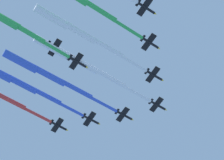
{
  "coord_description": "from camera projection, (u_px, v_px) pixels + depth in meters",
  "views": [
    {
      "loc": [
        -27.91,
        -96.87,
        18.07
      ],
      "look_at": [
        0.0,
        0.0,
        190.35
      ],
      "focal_mm": 70.59,
      "sensor_mm": 36.0,
      "label": 1
    }
  ],
  "objects": [
    {
      "name": "jet_port_inner",
      "position": [
        48.0,
        75.0,
        196.53
      ],
      "size": [
        65.78,
        23.24,
        3.83
      ],
      "color": "black"
    },
    {
      "name": "jet_trail_port",
      "position": [
        2.0,
        19.0,
        183.1
      ],
      "size": [
        60.22,
        22.96,
        3.89
      ],
      "color": "black"
    },
    {
      "name": "jet_starboard_inner",
      "position": [
        79.0,
        32.0,
        188.35
      ],
      "size": [
        64.09,
        23.24,
        3.87
      ],
      "color": "black"
    },
    {
      "name": "jet_port_mid",
      "position": [
        22.0,
        84.0,
        201.59
      ],
      "size": [
        60.36,
        21.72,
        3.9
      ],
      "color": "black"
    },
    {
      "name": "jet_lead",
      "position": [
        80.0,
        62.0,
        195.73
      ],
      "size": [
        68.37,
        24.42,
        3.84
      ],
      "color": "black"
    }
  ]
}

